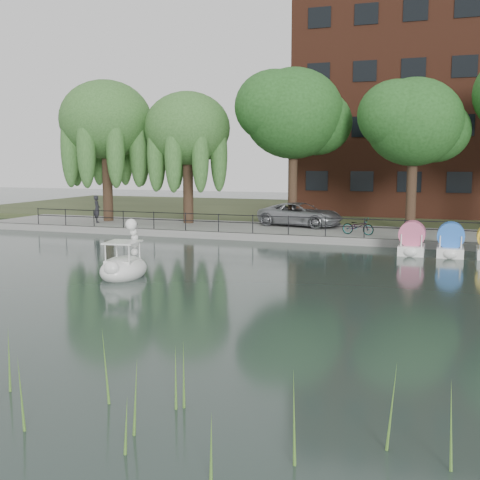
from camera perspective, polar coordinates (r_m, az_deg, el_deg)
The scene contains 15 objects.
ground_plane at distance 19.88m, azimuth -5.19°, elevation -5.11°, with size 120.00×120.00×0.00m, color #32433E.
promenade at distance 34.84m, azimuth 5.75°, elevation 0.73°, with size 40.00×6.00×0.40m, color gray.
kerb at distance 32.00m, azimuth 4.51°, elevation 0.13°, with size 40.00×0.25×0.40m, color gray.
land_strip at distance 48.50m, azimuth 9.63°, elevation 2.58°, with size 60.00×22.00×0.36m, color #47512D.
railing at distance 32.09m, azimuth 4.62°, elevation 1.84°, with size 32.00×0.05×1.00m.
apartment_building at distance 47.88m, azimuth 18.39°, elevation 13.25°, with size 20.00×10.07×18.00m.
willow_left at distance 40.19m, azimuth -12.62°, elevation 11.03°, with size 5.88×5.88×9.01m.
willow_mid at distance 38.02m, azimuth -5.00°, elevation 10.44°, with size 5.32×5.32×8.15m.
broadleaf_center at distance 36.87m, azimuth 5.09°, elevation 11.80°, with size 6.00×6.00×9.25m.
broadleaf_right at distance 35.25m, azimuth 16.17°, elevation 10.62°, with size 5.40×5.40×8.32m.
minivan at distance 36.18m, azimuth 5.78°, elevation 2.59°, with size 5.82×2.68×1.62m, color gray.
bicycle at distance 32.56m, azimuth 11.13°, elevation 1.38°, with size 1.72×0.60×1.00m, color gray.
pedestrian at distance 39.09m, azimuth -13.41°, elevation 3.06°, with size 0.71×0.48×1.98m, color black.
swan_boat at distance 22.97m, azimuth -10.94°, elevation -2.30°, with size 1.88×2.68×2.12m.
reed_bank at distance 10.83m, azimuth -16.75°, elevation -13.12°, with size 24.00×2.40×1.20m.
Camera 1 is at (8.06, -17.64, 4.38)m, focal length 45.00 mm.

